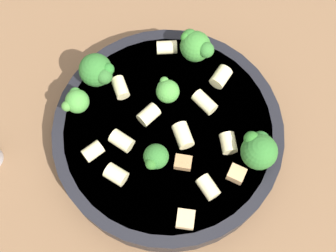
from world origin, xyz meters
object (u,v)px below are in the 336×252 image
at_px(rigatoni_8, 120,88).
at_px(chicken_chunk_1, 236,174).
at_px(rigatoni_9, 149,115).
at_px(chicken_chunk_2, 183,163).
at_px(broccoli_floret_0, 97,71).
at_px(chicken_chunk_0, 185,219).
at_px(pasta_bowl, 168,134).
at_px(rigatoni_3, 183,135).
at_px(rigatoni_2, 208,187).
at_px(rigatoni_6, 221,77).
at_px(broccoli_floret_3, 76,101).
at_px(rigatoni_4, 228,143).
at_px(rigatoni_10, 93,151).
at_px(rigatoni_5, 116,174).
at_px(rigatoni_7, 167,47).
at_px(rigatoni_1, 122,141).
at_px(broccoli_floret_2, 156,157).
at_px(broccoli_floret_4, 167,91).
at_px(broccoli_floret_5, 259,150).
at_px(broccoli_floret_1, 195,46).
at_px(rigatoni_0, 205,102).

xyz_separation_m(rigatoni_8, chicken_chunk_1, (-0.14, 0.08, -0.00)).
height_order(rigatoni_9, chicken_chunk_2, rigatoni_9).
relative_size(broccoli_floret_0, chicken_chunk_0, 2.28).
relative_size(pasta_bowl, chicken_chunk_1, 15.08).
bearing_deg(chicken_chunk_2, rigatoni_3, -81.22).
distance_m(rigatoni_2, chicken_chunk_0, 0.04).
xyz_separation_m(rigatoni_6, chicken_chunk_0, (0.02, 0.17, -0.00)).
height_order(broccoli_floret_3, rigatoni_8, broccoli_floret_3).
relative_size(rigatoni_4, rigatoni_10, 1.00).
xyz_separation_m(rigatoni_5, rigatoni_7, (-0.03, -0.16, -0.00)).
distance_m(rigatoni_1, rigatoni_2, 0.11).
bearing_deg(chicken_chunk_2, rigatoni_1, -10.38).
bearing_deg(broccoli_floret_2, rigatoni_3, -126.31).
relative_size(rigatoni_3, rigatoni_4, 1.24).
height_order(rigatoni_2, rigatoni_7, same).
relative_size(broccoli_floret_0, rigatoni_9, 1.91).
bearing_deg(rigatoni_2, broccoli_floret_4, -58.67).
xyz_separation_m(broccoli_floret_5, rigatoni_4, (0.03, -0.01, -0.02)).
bearing_deg(rigatoni_8, broccoli_floret_4, 178.40).
height_order(chicken_chunk_1, chicken_chunk_2, chicken_chunk_1).
relative_size(rigatoni_3, rigatoni_6, 1.15).
xyz_separation_m(broccoli_floret_0, rigatoni_4, (-0.16, 0.06, -0.02)).
distance_m(broccoli_floret_3, broccoli_floret_4, 0.10).
bearing_deg(rigatoni_3, broccoli_floret_1, -89.06).
distance_m(pasta_bowl, broccoli_floret_5, 0.11).
bearing_deg(broccoli_floret_4, rigatoni_2, 121.33).
bearing_deg(rigatoni_7, broccoli_floret_3, 46.19).
relative_size(broccoli_floret_1, rigatoni_3, 1.63).
xyz_separation_m(rigatoni_0, chicken_chunk_1, (-0.04, 0.08, -0.00)).
distance_m(rigatoni_8, rigatoni_10, 0.08).
distance_m(rigatoni_4, rigatoni_6, 0.08).
height_order(rigatoni_1, rigatoni_2, same).
xyz_separation_m(pasta_bowl, chicken_chunk_1, (-0.08, 0.04, 0.02)).
height_order(broccoli_floret_4, rigatoni_5, broccoli_floret_4).
bearing_deg(chicken_chunk_1, rigatoni_0, -60.05).
xyz_separation_m(pasta_bowl, rigatoni_8, (0.06, -0.04, 0.02)).
bearing_deg(rigatoni_9, rigatoni_5, 73.09).
bearing_deg(broccoli_floret_3, rigatoni_3, 171.98).
bearing_deg(broccoli_floret_1, rigatoni_9, 64.91).
bearing_deg(rigatoni_9, chicken_chunk_0, 118.07).
relative_size(broccoli_floret_4, chicken_chunk_2, 1.86).
height_order(rigatoni_0, rigatoni_6, rigatoni_6).
xyz_separation_m(rigatoni_0, rigatoni_10, (0.11, 0.08, 0.00)).
distance_m(rigatoni_7, rigatoni_9, 0.09).
relative_size(rigatoni_1, rigatoni_10, 1.14).
height_order(rigatoni_8, chicken_chunk_2, rigatoni_8).
xyz_separation_m(rigatoni_10, chicken_chunk_1, (-0.16, 0.00, -0.00)).
xyz_separation_m(rigatoni_3, rigatoni_5, (0.06, 0.06, -0.00)).
xyz_separation_m(rigatoni_0, chicken_chunk_0, (0.00, 0.13, -0.00)).
bearing_deg(rigatoni_9, rigatoni_1, 55.85).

